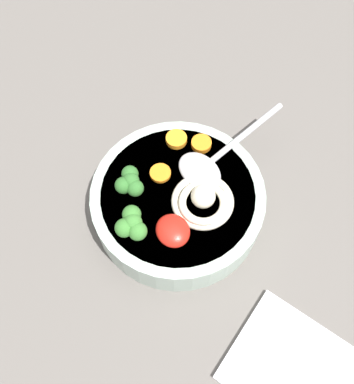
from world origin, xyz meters
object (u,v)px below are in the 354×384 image
at_px(noodle_pile, 203,201).
at_px(folded_napkin, 298,372).
at_px(soup_bowl, 177,201).
at_px(soup_spoon, 208,164).

relative_size(noodle_pile, folded_napkin, 0.56).
bearing_deg(soup_bowl, folded_napkin, 2.47).
distance_m(soup_bowl, soup_spoon, 0.06).
height_order(soup_bowl, folded_napkin, soup_bowl).
height_order(soup_bowl, noodle_pile, noodle_pile).
xyz_separation_m(noodle_pile, soup_spoon, (-0.04, 0.03, -0.00)).
relative_size(soup_bowl, noodle_pile, 2.60).
bearing_deg(folded_napkin, soup_bowl, -177.53).
bearing_deg(noodle_pile, folded_napkin, -1.89).
distance_m(soup_bowl, noodle_pile, 0.05).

